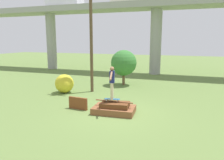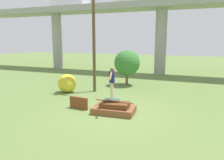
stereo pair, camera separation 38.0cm
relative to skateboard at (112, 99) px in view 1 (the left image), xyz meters
name	(u,v)px [view 1 (the left image)]	position (x,y,z in m)	size (l,w,h in m)	color
ground_plane	(114,113)	(0.09, 0.03, -0.66)	(80.00, 80.00, 0.00)	olive
scrap_pile	(114,108)	(0.10, 0.01, -0.45)	(2.02, 1.38, 0.59)	brown
scrap_plank_loose	(78,103)	(-1.77, -0.06, -0.36)	(1.03, 0.20, 0.61)	brown
skateboard	(112,99)	(0.00, 0.00, 0.00)	(0.76, 0.35, 0.09)	#23517F
skater	(112,81)	(0.00, 0.00, 0.89)	(0.32, 1.17, 1.53)	#C6B78E
highway_overpass	(157,13)	(0.09, 12.69, 5.26)	(44.00, 3.31, 6.95)	#9E9E99
car_on_overpass_right	(64,2)	(-10.18, 12.80, 6.85)	(4.04, 1.74, 1.36)	silver
utility_pole	(91,37)	(-2.69, 3.61, 2.94)	(1.30, 0.20, 6.96)	brown
tree_behind_left	(124,63)	(-1.32, 6.39, 1.02)	(1.94, 1.94, 2.66)	brown
bush_yellow_flowering	(64,84)	(-4.26, 2.73, -0.06)	(1.21, 1.21, 1.21)	gold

